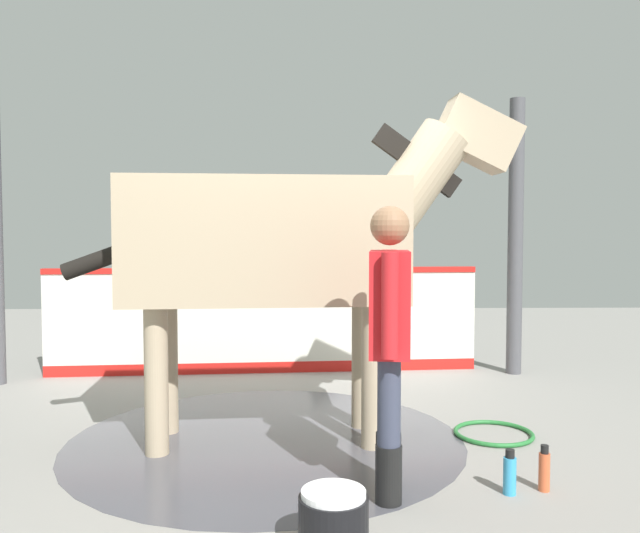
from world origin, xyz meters
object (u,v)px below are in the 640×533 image
horse (282,241)px  hose_coil (494,433)px  bottle_shampoo (510,474)px  bottle_spray (544,470)px  handler (389,330)px  wash_bucket (333,522)px

horse → hose_coil: size_ratio=5.63×
bottle_shampoo → hose_coil: bearing=-12.0°
bottle_spray → hose_coil: (1.00, -0.01, -0.11)m
handler → bottle_shampoo: (-0.00, -0.70, -0.83)m
handler → bottle_shampoo: bearing=-173.0°
bottle_shampoo → bottle_spray: bottle_spray is taller
wash_bucket → hose_coil: size_ratio=0.56×
horse → hose_coil: (0.05, -1.56, -1.43)m
wash_bucket → hose_coil: bearing=-36.7°
wash_bucket → horse: bearing=10.4°
handler → bottle_spray: size_ratio=6.13×
bottle_shampoo → bottle_spray: bearing=-78.3°
horse → bottle_spray: size_ratio=12.25×
wash_bucket → bottle_spray: 1.44m
wash_bucket → bottle_spray: bearing=-61.2°
horse → bottle_spray: (-0.96, -1.56, -1.33)m
wash_bucket → hose_coil: (1.69, -1.26, -0.13)m
horse → handler: size_ratio=2.00×
bottle_spray → bottle_shampoo: bearing=101.7°
bottle_shampoo → hose_coil: bottle_shampoo is taller
horse → bottle_shampoo: bearing=-40.8°
bottle_shampoo → bottle_spray: (0.05, -0.22, 0.00)m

